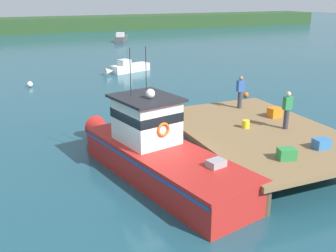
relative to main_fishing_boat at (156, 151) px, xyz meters
name	(u,v)px	position (x,y,z in m)	size (l,w,h in m)	color
ground_plane	(154,174)	(-0.08, 0.04, -1.01)	(200.00, 200.00, 0.00)	#1E4C5B
dock	(259,132)	(4.72, 0.04, 0.07)	(6.00, 9.00, 1.20)	#4C3D2D
main_fishing_boat	(156,151)	(0.00, 0.00, 0.00)	(4.25, 9.96, 4.80)	red
crate_single_far	(275,112)	(6.45, 1.24, 0.42)	(0.60, 0.44, 0.45)	orange
crate_stack_mid_dock	(287,154)	(3.73, -2.97, 0.39)	(0.60, 0.44, 0.40)	#2D8442
crate_single_by_cleat	(321,144)	(5.60, -2.65, 0.38)	(0.60, 0.44, 0.37)	#3370B2
bait_bucket	(246,124)	(4.33, 0.46, 0.36)	(0.32, 0.32, 0.34)	yellow
deckhand_by_the_boat	(240,91)	(5.77, 3.17, 1.05)	(0.36, 0.22, 1.63)	#383842
deckhand_further_back	(287,109)	(5.83, -0.31, 1.05)	(0.36, 0.22, 1.63)	#383842
moored_boat_far_right	(127,68)	(5.31, 20.33, -0.61)	(4.53, 2.31, 1.14)	white
moored_boat_near_channel	(121,38)	(11.37, 42.39, -0.57)	(3.20, 4.91, 1.28)	#4C4C51
mooring_buoy_outer	(30,84)	(-3.14, 17.63, -0.79)	(0.43, 0.43, 0.43)	silver
mooring_buoy_inshore	(246,95)	(9.95, 8.72, -0.83)	(0.36, 0.36, 0.36)	#EA5B19
far_shoreline	(24,25)	(-0.08, 62.04, 0.19)	(120.00, 8.00, 2.40)	#284723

